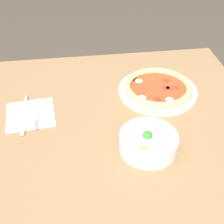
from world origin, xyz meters
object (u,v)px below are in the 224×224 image
(fork, at_px, (37,113))
(bowl, at_px, (148,141))
(knife, at_px, (25,112))
(pizza, at_px, (158,88))

(fork, bearing_deg, bowl, 57.01)
(fork, relative_size, knife, 0.78)
(pizza, xyz_separation_m, bowl, (0.11, 0.30, 0.02))
(pizza, relative_size, knife, 1.37)
(bowl, distance_m, fork, 0.43)
(bowl, relative_size, knife, 0.82)
(bowl, bearing_deg, fork, -32.31)
(knife, bearing_deg, fork, 79.64)
(bowl, bearing_deg, knife, -30.06)
(pizza, height_order, fork, pizza)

